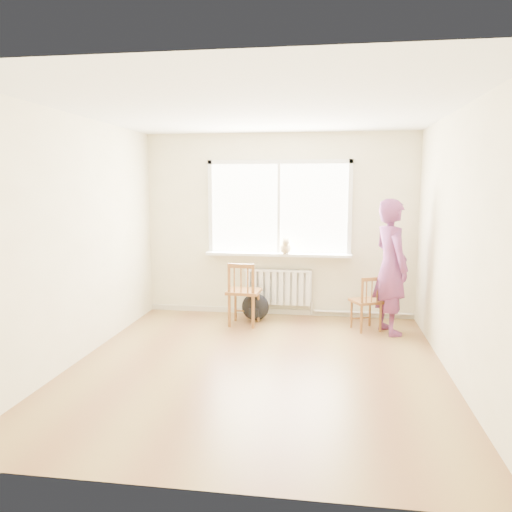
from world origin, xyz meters
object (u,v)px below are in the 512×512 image
at_px(chair_left, 243,294).
at_px(backpack, 255,307).
at_px(chair_right, 368,303).
at_px(cat, 286,247).
at_px(person, 391,267).

distance_m(chair_left, backpack, 0.41).
relative_size(chair_right, cat, 1.95).
relative_size(chair_left, cat, 2.32).
bearing_deg(person, chair_left, 66.60).
xyz_separation_m(chair_left, backpack, (0.13, 0.29, -0.25)).
bearing_deg(chair_left, cat, -133.16).
bearing_deg(cat, chair_right, -29.49).
xyz_separation_m(chair_left, person, (1.97, -0.05, 0.44)).
bearing_deg(chair_left, chair_right, -176.13).
distance_m(chair_left, person, 2.02).
relative_size(chair_right, person, 0.42).
relative_size(chair_left, backpack, 2.25).
distance_m(chair_right, backpack, 1.60).
bearing_deg(person, cat, 46.85).
bearing_deg(chair_right, chair_left, -24.96).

